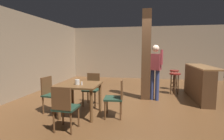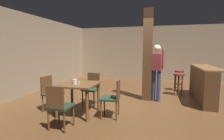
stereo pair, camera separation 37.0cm
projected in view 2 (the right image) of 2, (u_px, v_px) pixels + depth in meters
The scene contains 15 objects.
ground_plane at pixel (143, 103), 5.18m from camera, with size 10.80×10.80×0.00m, color brown.
wall_back at pixel (151, 53), 9.34m from camera, with size 8.00×0.10×2.80m, color gray.
wall_left at pixel (27, 55), 6.04m from camera, with size 0.10×9.00×2.80m, color gray.
pillar at pixel (148, 55), 5.40m from camera, with size 0.28×0.28×2.80m, color #4C301C.
dining_table at pixel (78, 89), 4.23m from camera, with size 0.90×0.90×0.77m.
chair_west at pixel (50, 91), 4.49m from camera, with size 0.47×0.47×0.89m.
chair_south at pixel (59, 105), 3.40m from camera, with size 0.43×0.43×0.89m.
chair_east at pixel (113, 96), 4.03m from camera, with size 0.45×0.45×0.89m.
chair_north at pixel (92, 87), 5.01m from camera, with size 0.45×0.45×0.89m.
napkin_cup at pixel (75, 82), 4.13m from camera, with size 0.11×0.11×0.12m, color beige.
salt_shaker at pixel (79, 83), 4.06m from camera, with size 0.03×0.03×0.08m, color silver.
standing_person at pixel (157, 69), 5.29m from camera, with size 0.46×0.32×1.72m.
bar_counter at pixel (202, 83), 5.39m from camera, with size 0.56×2.10×1.06m.
bar_stool_near at pixel (179, 79), 5.98m from camera, with size 0.38×0.38×0.76m.
bar_stool_mid at pixel (179, 76), 6.65m from camera, with size 0.34×0.34×0.78m.
Camera 2 is at (0.40, -5.10, 1.58)m, focal length 28.00 mm.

